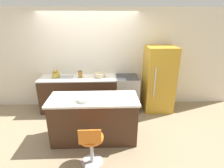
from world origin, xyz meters
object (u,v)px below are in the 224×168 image
Objects in this scene: oven_range at (127,93)px; stool_chair at (91,145)px; kettle at (56,74)px; mixing_bowl at (99,75)px; refrigerator at (159,79)px.

stool_chair is at bearing -112.50° from oven_range.
oven_range is 2.12m from stool_chair.
kettle is at bearing 117.48° from stool_chair.
kettle is (-1.03, 1.98, 0.61)m from stool_chair.
mixing_bowl is (1.11, 0.00, -0.03)m from kettle.
refrigerator is 8.16× the size of kettle.
kettle reaches higher than stool_chair.
mixing_bowl is (0.09, 1.98, 0.58)m from stool_chair.
refrigerator is at bearing -1.24° from kettle.
refrigerator reaches higher than stool_chair.
mixing_bowl is (-0.72, 0.02, 0.51)m from oven_range.
kettle is (-1.84, 0.02, 0.54)m from oven_range.
refrigerator is at bearing -2.14° from mixing_bowl.
stool_chair is 3.78× the size of kettle.
refrigerator reaches higher than mixing_bowl.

